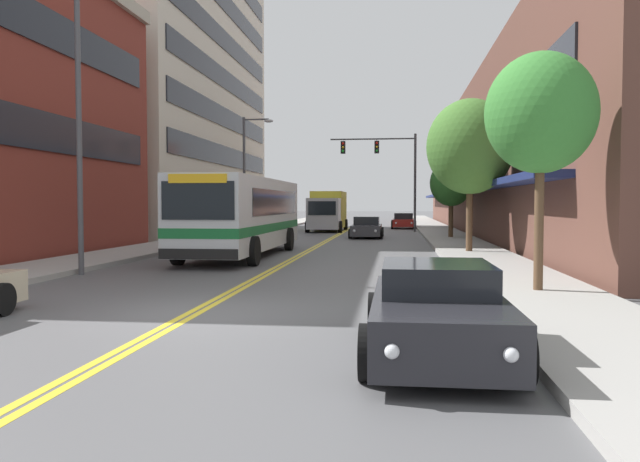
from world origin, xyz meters
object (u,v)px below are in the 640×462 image
car_silver_parked_left_mid (274,226)px  traffic_signal_mast (387,162)px  street_lamp_left_near (88,99)px  street_tree_right_far (451,183)px  car_white_parked_left_far (253,229)px  street_lamp_left_far (248,166)px  car_dark_grey_moving_lead (367,228)px  street_tree_right_mid (470,147)px  car_charcoal_parked_right_foreground (437,312)px  car_red_parked_right_mid (403,221)px  box_truck (328,211)px  city_bus (244,213)px  street_tree_right_near (541,114)px

car_silver_parked_left_mid → traffic_signal_mast: bearing=36.6°
street_lamp_left_near → street_tree_right_far: size_ratio=1.94×
street_lamp_left_near → car_white_parked_left_far: bearing=87.6°
car_white_parked_left_far → street_lamp_left_far: street_lamp_left_far is taller
car_silver_parked_left_mid → car_dark_grey_moving_lead: bearing=-23.3°
car_silver_parked_left_mid → street_lamp_left_near: size_ratio=0.49×
traffic_signal_mast → street_tree_right_mid: 20.84m
traffic_signal_mast → street_tree_right_far: bearing=-68.5°
street_lamp_left_near → street_lamp_left_far: street_lamp_left_near is taller
street_tree_right_mid → street_lamp_left_near: bearing=-143.7°
car_silver_parked_left_mid → traffic_signal_mast: 10.29m
car_charcoal_parked_right_foreground → street_lamp_left_near: (-9.36, 8.57, 4.49)m
car_charcoal_parked_right_foreground → street_lamp_left_far: street_lamp_left_far is taller
car_charcoal_parked_right_foreground → car_red_parked_right_mid: 44.05m
street_tree_right_mid → street_tree_right_far: 10.90m
car_dark_grey_moving_lead → street_lamp_left_near: bearing=-108.6°
street_tree_right_far → car_silver_parked_left_mid: bearing=159.7°
street_lamp_left_near → box_truck: bearing=82.9°
street_tree_right_far → car_white_parked_left_far: bearing=-170.2°
car_dark_grey_moving_lead → street_tree_right_far: (4.92, -1.44, 2.66)m
car_white_parked_left_far → street_tree_right_mid: bearing=-38.9°
car_charcoal_parked_right_foreground → street_tree_right_far: bearing=84.7°
car_red_parked_right_mid → traffic_signal_mast: 7.87m
car_charcoal_parked_right_foreground → car_dark_grey_moving_lead: (-2.32, 29.50, -0.01)m
street_tree_right_mid → box_truck: bearing=110.9°
city_bus → car_silver_parked_left_mid: 16.72m
car_silver_parked_left_mid → car_dark_grey_moving_lead: 6.87m
city_bus → street_lamp_left_near: (-2.79, -7.09, 3.37)m
car_dark_grey_moving_lead → car_white_parked_left_far: bearing=-151.9°
car_red_parked_right_mid → box_truck: 8.17m
car_dark_grey_moving_lead → street_tree_right_far: 5.77m
car_dark_grey_moving_lead → traffic_signal_mast: traffic_signal_mast is taller
car_silver_parked_left_mid → street_tree_right_near: (11.23, -26.47, 3.46)m
car_white_parked_left_far → street_lamp_left_far: 4.37m
street_tree_right_mid → car_white_parked_left_far: bearing=141.1°
car_red_parked_right_mid → street_tree_right_mid: 27.19m
car_dark_grey_moving_lead → box_truck: bearing=110.8°
street_lamp_left_near → street_tree_right_near: (11.96, -2.82, -1.03)m
car_silver_parked_left_mid → car_dark_grey_moving_lead: (6.31, -2.72, -0.01)m
car_silver_parked_left_mid → street_lamp_left_near: street_lamp_left_near is taller
street_lamp_left_far → car_dark_grey_moving_lead: bearing=9.4°
car_dark_grey_moving_lead → street_tree_right_mid: size_ratio=0.74×
box_truck → car_white_parked_left_far: bearing=-103.6°
street_lamp_left_near → street_tree_right_mid: street_lamp_left_near is taller
street_lamp_left_far → street_tree_right_mid: street_lamp_left_far is taller
city_bus → car_charcoal_parked_right_foreground: size_ratio=2.65×
city_bus → car_silver_parked_left_mid: (-2.06, 16.56, -1.12)m
car_silver_parked_left_mid → street_lamp_left_far: 5.44m
city_bus → car_white_parked_left_far: bearing=101.2°
city_bus → traffic_signal_mast: 22.96m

